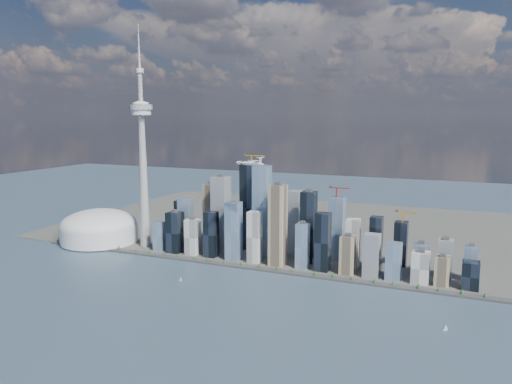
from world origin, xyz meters
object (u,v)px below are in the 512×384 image
at_px(needle_tower, 143,155).
at_px(sailboat_east, 445,328).
at_px(dome_stadium, 99,228).
at_px(airplane, 249,163).
at_px(sailboat_west, 181,279).

relative_size(needle_tower, sailboat_east, 51.08).
xyz_separation_m(needle_tower, sailboat_east, (733.70, -232.38, -232.38)).
bearing_deg(dome_stadium, needle_tower, 4.09).
bearing_deg(needle_tower, airplane, -14.54).
bearing_deg(airplane, needle_tower, 177.24).
distance_m(needle_tower, sailboat_east, 803.94).
bearing_deg(airplane, dome_stadium, -177.37).
bearing_deg(sailboat_east, dome_stadium, 145.07).
distance_m(dome_stadium, sailboat_east, 902.27).
bearing_deg(sailboat_west, needle_tower, 126.97).
height_order(sailboat_west, sailboat_east, sailboat_east).
relative_size(airplane, sailboat_east, 6.78).
distance_m(dome_stadium, sailboat_west, 408.63).
relative_size(dome_stadium, airplane, 2.74).
distance_m(airplane, sailboat_west, 278.61).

